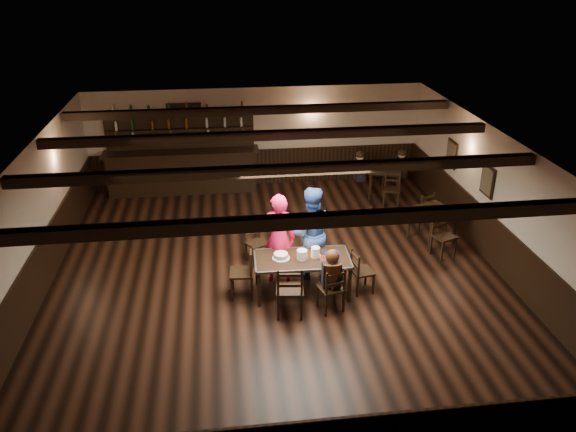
{
  "coord_description": "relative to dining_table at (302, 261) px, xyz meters",
  "views": [
    {
      "loc": [
        -1.03,
        -9.75,
        5.87
      ],
      "look_at": [
        0.25,
        0.2,
        1.18
      ],
      "focal_mm": 35.0,
      "sensor_mm": 36.0,
      "label": 1
    }
  ],
  "objects": [
    {
      "name": "tea_light",
      "position": [
        0.04,
        0.1,
        0.09
      ],
      "size": [
        0.05,
        0.05,
        0.06
      ],
      "color": "#A5A8AD",
      "rests_on": "dining_table"
    },
    {
      "name": "dining_table",
      "position": [
        0.0,
        0.0,
        0.0
      ],
      "size": [
        1.81,
        0.95,
        0.75
      ],
      "color": "black",
      "rests_on": "ground"
    },
    {
      "name": "seated_person",
      "position": [
        0.43,
        -0.64,
        0.14
      ],
      "size": [
        0.33,
        0.49,
        0.8
      ],
      "color": "black",
      "rests_on": "ground"
    },
    {
      "name": "man_blue",
      "position": [
        0.25,
        0.65,
        0.26
      ],
      "size": [
        0.93,
        0.73,
        1.89
      ],
      "primitive_type": "imported",
      "rotation": [
        0.0,
        0.0,
        3.15
      ],
      "color": "navy",
      "rests_on": "ground"
    },
    {
      "name": "chair_end_left",
      "position": [
        -1.05,
        0.06,
        -0.12
      ],
      "size": [
        0.46,
        0.48,
        0.97
      ],
      "color": "black",
      "rests_on": "ground"
    },
    {
      "name": "drink_glass",
      "position": [
        0.29,
        0.14,
        0.12
      ],
      "size": [
        0.06,
        0.06,
        0.1
      ],
      "primitive_type": "cylinder",
      "color": "silver",
      "rests_on": "dining_table"
    },
    {
      "name": "back_table_a",
      "position": [
        3.2,
        1.76,
        -0.03
      ],
      "size": [
        1.11,
        1.11,
        0.75
      ],
      "color": "black",
      "rests_on": "ground"
    },
    {
      "name": "chair_end_right",
      "position": [
        1.07,
        -0.1,
        -0.18
      ],
      "size": [
        0.45,
        0.46,
        0.86
      ],
      "color": "black",
      "rests_on": "ground"
    },
    {
      "name": "back_table_b",
      "position": [
        2.87,
        4.44,
        -0.03
      ],
      "size": [
        1.07,
        1.07,
        0.75
      ],
      "color": "black",
      "rests_on": "ground"
    },
    {
      "name": "ground",
      "position": [
        -0.39,
        0.75,
        -0.68
      ],
      "size": [
        10.0,
        10.0,
        0.0
      ],
      "primitive_type": "plane",
      "color": "black",
      "rests_on": "ground"
    },
    {
      "name": "plate_stack_a",
      "position": [
        -0.01,
        -0.03,
        0.16
      ],
      "size": [
        0.19,
        0.19,
        0.18
      ],
      "primitive_type": "cylinder",
      "color": "white",
      "rests_on": "dining_table"
    },
    {
      "name": "menu_red",
      "position": [
        0.5,
        -0.09,
        0.07
      ],
      "size": [
        0.37,
        0.3,
        0.0
      ],
      "primitive_type": "cube",
      "rotation": [
        0.0,
        0.0,
        -0.28
      ],
      "color": "maroon",
      "rests_on": "dining_table"
    },
    {
      "name": "room_shell",
      "position": [
        -0.38,
        0.79,
        1.06
      ],
      "size": [
        9.02,
        10.02,
        2.71
      ],
      "color": "beige",
      "rests_on": "ground"
    },
    {
      "name": "bg_patron_left",
      "position": [
        2.19,
        4.5,
        0.17
      ],
      "size": [
        0.27,
        0.4,
        0.78
      ],
      "color": "black",
      "rests_on": "ground"
    },
    {
      "name": "chair_far_pushed",
      "position": [
        -0.79,
        1.37,
        -0.18
      ],
      "size": [
        0.54,
        0.53,
        0.86
      ],
      "color": "black",
      "rests_on": "ground"
    },
    {
      "name": "bg_patron_right",
      "position": [
        3.35,
        4.58,
        0.15
      ],
      "size": [
        0.25,
        0.38,
        0.75
      ],
      "color": "black",
      "rests_on": "ground"
    },
    {
      "name": "salt_shaker",
      "position": [
        0.32,
        -0.07,
        0.11
      ],
      "size": [
        0.03,
        0.03,
        0.08
      ],
      "primitive_type": "cylinder",
      "color": "silver",
      "rests_on": "dining_table"
    },
    {
      "name": "bar_counter",
      "position": [
        -2.43,
        5.47,
        0.04
      ],
      "size": [
        4.09,
        0.7,
        2.2
      ],
      "color": "black",
      "rests_on": "ground"
    },
    {
      "name": "chair_near_right",
      "position": [
        0.45,
        -0.69,
        -0.16
      ],
      "size": [
        0.51,
        0.5,
        0.9
      ],
      "color": "black",
      "rests_on": "ground"
    },
    {
      "name": "chair_near_left",
      "position": [
        -0.33,
        -0.75,
        -0.09
      ],
      "size": [
        0.53,
        0.51,
        1.02
      ],
      "color": "black",
      "rests_on": "ground"
    },
    {
      "name": "woman_pink",
      "position": [
        -0.38,
        0.53,
        0.23
      ],
      "size": [
        0.73,
        0.53,
        1.83
      ],
      "primitive_type": "imported",
      "rotation": [
        0.0,
        0.0,
        2.99
      ],
      "color": "#FF145B",
      "rests_on": "ground"
    },
    {
      "name": "cake",
      "position": [
        -0.39,
        0.04,
        0.11
      ],
      "size": [
        0.33,
        0.33,
        0.1
      ],
      "color": "white",
      "rests_on": "dining_table"
    },
    {
      "name": "pepper_shaker",
      "position": [
        0.39,
        -0.09,
        0.11
      ],
      "size": [
        0.03,
        0.03,
        0.08
      ],
      "primitive_type": "cylinder",
      "color": "#A5A8AD",
      "rests_on": "dining_table"
    },
    {
      "name": "plate_stack_b",
      "position": [
        0.25,
        0.02,
        0.17
      ],
      "size": [
        0.17,
        0.17,
        0.2
      ],
      "primitive_type": "cylinder",
      "color": "white",
      "rests_on": "dining_table"
    },
    {
      "name": "menu_blue",
      "position": [
        0.59,
        0.12,
        0.07
      ],
      "size": [
        0.33,
        0.25,
        0.0
      ],
      "primitive_type": "cube",
      "rotation": [
        0.0,
        0.0,
        0.1
      ],
      "color": "#0E1348",
      "rests_on": "dining_table"
    }
  ]
}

